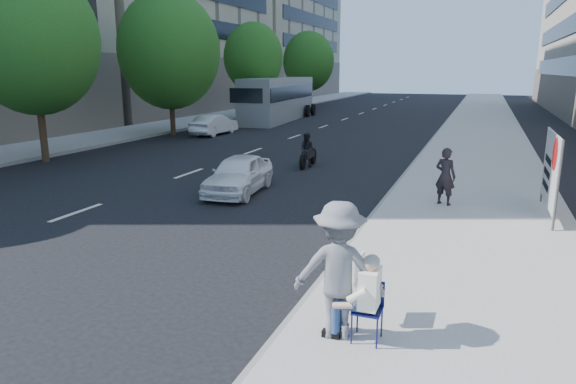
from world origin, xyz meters
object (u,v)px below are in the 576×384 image
at_px(seated_protester, 361,292).
at_px(jogger, 339,270).
at_px(pedestrian_woman, 445,176).
at_px(white_sedan_mid, 214,125).
at_px(protest_banner, 551,169).
at_px(motorcycle, 308,152).
at_px(white_sedan_near, 239,174).
at_px(bus, 279,99).

relative_size(seated_protester, jogger, 0.65).
height_order(pedestrian_woman, white_sedan_mid, pedestrian_woman).
height_order(jogger, pedestrian_woman, jogger).
xyz_separation_m(jogger, protest_banner, (3.52, 8.18, 0.24)).
distance_m(seated_protester, motorcycle, 14.19).
height_order(jogger, white_sedan_mid, jogger).
distance_m(pedestrian_woman, protest_banner, 2.68).
height_order(white_sedan_near, motorcycle, motorcycle).
relative_size(jogger, white_sedan_near, 0.55).
relative_size(white_sedan_near, white_sedan_mid, 0.97).
distance_m(white_sedan_near, bus, 24.90).
relative_size(motorcycle, bus, 0.17).
xyz_separation_m(white_sedan_near, white_sedan_mid, (-8.24, 13.39, 0.00)).
distance_m(motorcycle, bus, 20.37).
bearing_deg(pedestrian_woman, bus, -37.21).
bearing_deg(pedestrian_woman, jogger, 105.08).
bearing_deg(white_sedan_mid, seated_protester, 125.43).
height_order(protest_banner, white_sedan_near, protest_banner).
distance_m(protest_banner, white_sedan_mid, 21.82).
bearing_deg(protest_banner, pedestrian_woman, 176.54).
xyz_separation_m(motorcycle, bus, (-8.63, 18.42, 1.00)).
relative_size(seated_protester, motorcycle, 0.64).
bearing_deg(seated_protester, protest_banner, 68.61).
height_order(pedestrian_woman, white_sedan_near, pedestrian_woman).
bearing_deg(protest_banner, motorcycle, 149.16).
bearing_deg(jogger, seated_protester, 174.05).
relative_size(pedestrian_woman, white_sedan_near, 0.45).
relative_size(pedestrian_woman, bus, 0.14).
distance_m(pedestrian_woman, motorcycle, 7.57).
bearing_deg(jogger, pedestrian_woman, -106.05).
bearing_deg(bus, white_sedan_near, -75.43).
relative_size(jogger, motorcycle, 0.99).
relative_size(jogger, white_sedan_mid, 0.53).
bearing_deg(bus, pedestrian_woman, -62.42).
height_order(white_sedan_mid, bus, bus).
height_order(jogger, white_sedan_near, jogger).
bearing_deg(bus, white_sedan_mid, -95.53).
relative_size(seated_protester, white_sedan_mid, 0.34).
bearing_deg(white_sedan_near, pedestrian_woman, -3.19).
bearing_deg(seated_protester, white_sedan_mid, 123.36).
bearing_deg(white_sedan_near, motorcycle, 77.33).
xyz_separation_m(pedestrian_woman, motorcycle, (-5.78, 4.87, -0.34)).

